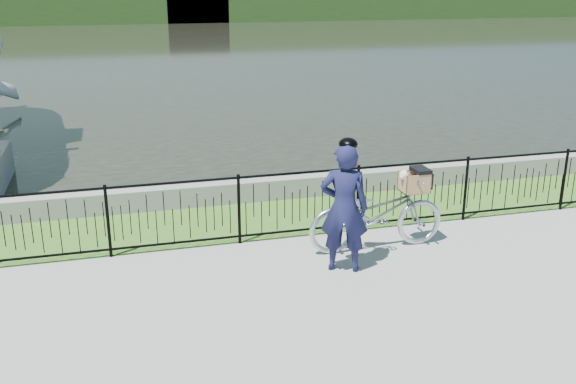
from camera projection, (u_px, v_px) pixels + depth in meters
name	position (u px, v px, depth m)	size (l,w,h in m)	color
ground	(331.00, 278.00, 9.08)	(120.00, 120.00, 0.00)	gray
grass_strip	(284.00, 216.00, 11.45)	(60.00, 2.00, 0.01)	#3C6920
water	(155.00, 49.00, 39.28)	(120.00, 120.00, 0.00)	black
quay_wall	(270.00, 189.00, 12.31)	(60.00, 0.30, 0.40)	gray
fence	(300.00, 204.00, 10.36)	(14.00, 0.06, 1.15)	black
far_treeline	(134.00, 7.00, 63.53)	(120.00, 6.00, 3.00)	#26451A
far_building_right	(196.00, 6.00, 63.63)	(6.00, 3.00, 3.20)	#B0A18D
bicycle_rig	(377.00, 213.00, 9.92)	(2.19, 0.76, 1.28)	#B4B9C1
cyclist	(344.00, 207.00, 9.07)	(0.81, 0.67, 1.96)	#15163A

